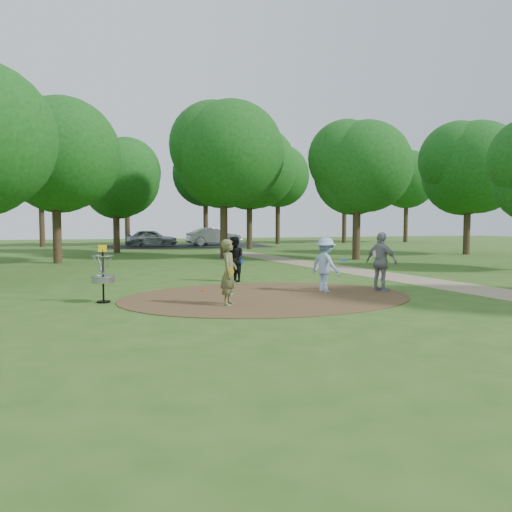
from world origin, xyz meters
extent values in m
plane|color=#2D5119|center=(0.00, 0.00, 0.00)|extent=(100.00, 100.00, 0.00)
cylinder|color=#47301C|center=(0.00, 0.00, 0.01)|extent=(8.40, 8.40, 0.02)
cube|color=#8C7A5B|center=(6.50, 2.00, 0.01)|extent=(7.55, 39.89, 0.01)
cube|color=black|center=(2.00, 30.00, 0.00)|extent=(14.00, 8.00, 0.01)
imported|color=brown|center=(-1.37, -1.07, 0.85)|extent=(0.64, 0.74, 1.71)
cylinder|color=orange|center=(-1.40, -1.27, 0.90)|extent=(0.22, 0.07, 0.22)
imported|color=#94B3DD|center=(2.02, 0.52, 0.84)|extent=(0.99, 1.24, 1.67)
cylinder|color=#0C3ACC|center=(2.62, 0.52, 0.98)|extent=(0.31, 0.31, 0.08)
imported|color=black|center=(-0.05, 3.80, 0.82)|extent=(0.78, 0.91, 1.63)
cylinder|color=blue|center=(0.15, 3.75, 0.72)|extent=(0.23, 0.10, 0.22)
imported|color=gray|center=(3.67, 0.05, 0.92)|extent=(0.86, 1.17, 1.85)
cylinder|color=white|center=(3.49, 0.09, 1.18)|extent=(0.23, 0.10, 0.22)
cylinder|color=#16B7A1|center=(-0.93, 0.78, 0.03)|extent=(0.22, 0.22, 0.02)
cylinder|color=red|center=(-1.53, 1.67, 0.03)|extent=(0.22, 0.22, 0.02)
imported|color=#95999C|center=(-1.04, 29.95, 0.73)|extent=(4.53, 2.40, 1.47)
imported|color=#96979D|center=(4.46, 30.47, 0.80)|extent=(4.96, 2.08, 1.59)
cylinder|color=black|center=(-4.50, 0.30, 0.68)|extent=(0.05, 0.05, 1.35)
cylinder|color=black|center=(-4.50, 0.30, 0.02)|extent=(0.36, 0.36, 0.04)
cylinder|color=gray|center=(-4.50, 0.30, 0.62)|extent=(0.60, 0.60, 0.16)
torus|color=gray|center=(-4.50, 0.30, 0.70)|extent=(0.63, 0.63, 0.03)
torus|color=gray|center=(-4.50, 0.30, 1.25)|extent=(0.58, 0.58, 0.02)
cube|color=yellow|center=(-4.50, 0.30, 1.45)|extent=(0.22, 0.02, 0.18)
cylinder|color=#332316|center=(-7.00, 14.00, 1.90)|extent=(0.44, 0.44, 3.80)
sphere|color=#134311|center=(-7.00, 14.00, 5.38)|extent=(5.73, 5.73, 5.73)
cylinder|color=#332316|center=(2.00, 15.00, 2.09)|extent=(0.44, 0.44, 4.18)
sphere|color=#134311|center=(2.00, 15.00, 5.86)|extent=(6.09, 6.09, 6.09)
cylinder|color=#332316|center=(9.00, 12.00, 1.80)|extent=(0.44, 0.44, 3.61)
sphere|color=#134311|center=(9.00, 12.00, 5.01)|extent=(5.09, 5.09, 5.09)
cylinder|color=#332316|center=(-4.00, 22.00, 1.71)|extent=(0.44, 0.44, 3.42)
sphere|color=#134311|center=(-4.00, 22.00, 4.83)|extent=(5.14, 5.14, 5.14)
cylinder|color=#332316|center=(6.00, 24.00, 2.19)|extent=(0.44, 0.44, 4.37)
sphere|color=#134311|center=(6.00, 24.00, 6.12)|extent=(6.37, 6.37, 6.37)
cylinder|color=#332316|center=(18.00, 14.00, 1.90)|extent=(0.44, 0.44, 3.80)
sphere|color=#134311|center=(18.00, 14.00, 5.44)|extent=(5.95, 5.95, 5.95)
camera|label=1|loc=(-4.22, -13.52, 2.17)|focal=35.00mm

